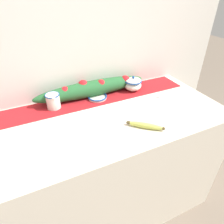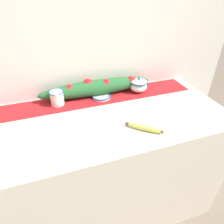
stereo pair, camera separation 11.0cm
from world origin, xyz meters
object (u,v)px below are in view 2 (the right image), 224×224
at_px(cream_pitcher, 57,97).
at_px(spoon, 162,100).
at_px(sugar_bowl, 138,85).
at_px(small_dish, 101,96).
at_px(banana, 144,128).

xyz_separation_m(cream_pitcher, spoon, (0.72, -0.18, -0.05)).
xyz_separation_m(sugar_bowl, spoon, (0.11, -0.18, -0.05)).
xyz_separation_m(small_dish, banana, (0.13, -0.44, 0.00)).
height_order(sugar_bowl, small_dish, sugar_bowl).
bearing_deg(small_dish, spoon, -23.40).
bearing_deg(sugar_bowl, banana, -111.28).
height_order(banana, spoon, banana).
distance_m(sugar_bowl, spoon, 0.22).
relative_size(cream_pitcher, sugar_bowl, 0.85).
bearing_deg(banana, small_dish, 105.85).
bearing_deg(banana, sugar_bowl, 68.72).
bearing_deg(small_dish, sugar_bowl, 1.08).
bearing_deg(spoon, cream_pitcher, 172.66).
bearing_deg(cream_pitcher, sugar_bowl, -0.14).
relative_size(sugar_bowl, banana, 0.71).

